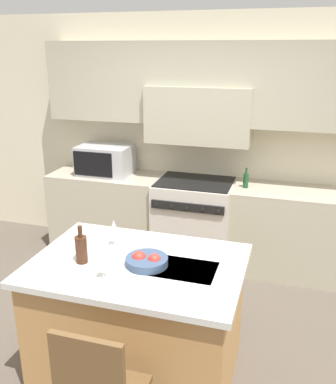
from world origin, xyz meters
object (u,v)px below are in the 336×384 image
Objects in this scene: fruit_bowl at (146,261)px; wine_bottle at (81,249)px; microwave at (105,160)px; oil_bottle_on_counter at (246,180)px; range_stove at (194,221)px; wine_glass_far at (114,228)px; wine_glass_near at (103,258)px.

wine_bottle is at bearing -168.43° from fruit_bowl.
microwave is 2.78× the size of oil_bottle_on_counter.
range_stove is 4.57× the size of wine_glass_far.
wine_bottle is 2.16m from oil_bottle_on_counter.
oil_bottle_on_counter is (0.64, 2.13, -0.05)m from wine_glass_near.
fruit_bowl is at bearing -103.03° from oil_bottle_on_counter.
microwave is 2.38m from wine_glass_near.
wine_glass_far is at bearing 105.13° from wine_glass_near.
wine_bottle is 1.31× the size of wine_glass_far.
oil_bottle_on_counter is at bearing 76.97° from fruit_bowl.
microwave is 2.88× the size of wine_glass_near.
microwave is at bearing 179.01° from range_stove.
wine_glass_near is 0.71× the size of fruit_bowl.
microwave is at bearing 114.34° from wine_glass_near.
microwave is 1.63m from oil_bottle_on_counter.
wine_glass_near is at bearing -92.46° from range_stove.
microwave reaches higher than oil_bottle_on_counter.
oil_bottle_on_counter is (0.88, 1.98, -0.02)m from wine_bottle.
wine_bottle reaches higher than wine_glass_far.
wine_glass_far is at bearing 146.63° from fruit_bowl.
range_stove is 1.97m from fruit_bowl.
wine_glass_far is 0.96× the size of oil_bottle_on_counter.
wine_glass_near is 0.48m from wine_glass_far.
wine_glass_near is (0.98, -2.17, -0.03)m from microwave.
fruit_bowl is (0.44, 0.09, -0.07)m from wine_bottle.
microwave is 2.15m from wine_bottle.
wine_glass_near is at bearing -65.66° from microwave.
wine_glass_far is (0.11, 0.31, 0.04)m from wine_bottle.
microwave is at bearing 121.67° from fruit_bowl.
wine_glass_near is 1.00× the size of wine_glass_far.
fruit_bowl is at bearing 11.57° from wine_bottle.
range_stove is at bearing 177.96° from oil_bottle_on_counter.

